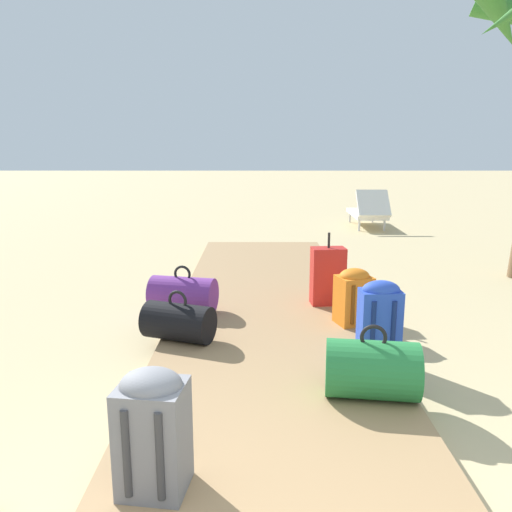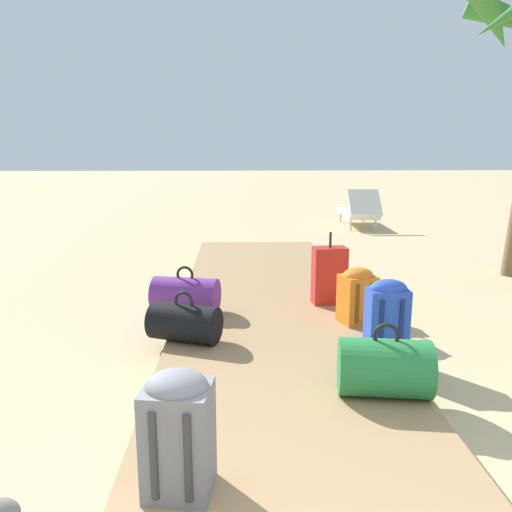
{
  "view_description": "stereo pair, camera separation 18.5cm",
  "coord_description": "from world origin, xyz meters",
  "px_view_note": "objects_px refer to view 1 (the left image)",
  "views": [
    {
      "loc": [
        -0.11,
        -0.92,
        1.61
      ],
      "look_at": [
        -0.13,
        3.95,
        0.55
      ],
      "focal_mm": 35.74,
      "sensor_mm": 36.0,
      "label": 1
    },
    {
      "loc": [
        -0.29,
        -0.92,
        1.61
      ],
      "look_at": [
        -0.13,
        3.95,
        0.55
      ],
      "focal_mm": 35.74,
      "sensor_mm": 36.0,
      "label": 2
    }
  ],
  "objects_px": {
    "duffel_bag_purple": "(185,294)",
    "backpack_grey": "(154,428)",
    "backpack_orange": "(356,295)",
    "duffel_bag_green": "(374,370)",
    "backpack_blue": "(381,317)",
    "duffel_bag_black": "(180,322)",
    "lounge_chair": "(370,211)",
    "suitcase_red": "(330,276)"
  },
  "relations": [
    {
      "from": "backpack_blue",
      "to": "lounge_chair",
      "type": "relative_size",
      "value": 0.37
    },
    {
      "from": "backpack_orange",
      "to": "backpack_blue",
      "type": "distance_m",
      "value": 0.71
    },
    {
      "from": "duffel_bag_green",
      "to": "duffel_bag_purple",
      "type": "height_order",
      "value": "duffel_bag_green"
    },
    {
      "from": "backpack_orange",
      "to": "duffel_bag_black",
      "type": "relative_size",
      "value": 0.8
    },
    {
      "from": "duffel_bag_green",
      "to": "backpack_grey",
      "type": "distance_m",
      "value": 1.46
    },
    {
      "from": "backpack_orange",
      "to": "duffel_bag_green",
      "type": "height_order",
      "value": "backpack_orange"
    },
    {
      "from": "duffel_bag_green",
      "to": "backpack_blue",
      "type": "relative_size",
      "value": 1.05
    },
    {
      "from": "duffel_bag_purple",
      "to": "lounge_chair",
      "type": "xyz_separation_m",
      "value": [
        2.92,
        5.5,
        0.08
      ]
    },
    {
      "from": "backpack_grey",
      "to": "backpack_blue",
      "type": "relative_size",
      "value": 1.0
    },
    {
      "from": "suitcase_red",
      "to": "duffel_bag_green",
      "type": "bearing_deg",
      "value": -89.69
    },
    {
      "from": "duffel_bag_green",
      "to": "backpack_blue",
      "type": "height_order",
      "value": "backpack_blue"
    },
    {
      "from": "duffel_bag_black",
      "to": "duffel_bag_purple",
      "type": "bearing_deg",
      "value": 95.01
    },
    {
      "from": "backpack_grey",
      "to": "duffel_bag_black",
      "type": "bearing_deg",
      "value": 95.11
    },
    {
      "from": "backpack_orange",
      "to": "duffel_bag_black",
      "type": "xyz_separation_m",
      "value": [
        -1.47,
        -0.39,
        -0.11
      ]
    },
    {
      "from": "backpack_orange",
      "to": "duffel_bag_purple",
      "type": "xyz_separation_m",
      "value": [
        -1.53,
        0.33,
        -0.09
      ]
    },
    {
      "from": "suitcase_red",
      "to": "backpack_grey",
      "type": "bearing_deg",
      "value": -112.71
    },
    {
      "from": "backpack_grey",
      "to": "backpack_orange",
      "type": "bearing_deg",
      "value": 59.3
    },
    {
      "from": "backpack_grey",
      "to": "lounge_chair",
      "type": "distance_m",
      "value": 8.47
    },
    {
      "from": "duffel_bag_black",
      "to": "suitcase_red",
      "type": "bearing_deg",
      "value": 36.01
    },
    {
      "from": "duffel_bag_black",
      "to": "lounge_chair",
      "type": "bearing_deg",
      "value": 65.36
    },
    {
      "from": "duffel_bag_purple",
      "to": "suitcase_red",
      "type": "height_order",
      "value": "suitcase_red"
    },
    {
      "from": "backpack_grey",
      "to": "lounge_chair",
      "type": "xyz_separation_m",
      "value": [
        2.69,
        8.03,
        -0.06
      ]
    },
    {
      "from": "duffel_bag_purple",
      "to": "lounge_chair",
      "type": "height_order",
      "value": "lounge_chair"
    },
    {
      "from": "backpack_grey",
      "to": "backpack_blue",
      "type": "xyz_separation_m",
      "value": [
        1.36,
        1.5,
        -0.0
      ]
    },
    {
      "from": "backpack_orange",
      "to": "backpack_grey",
      "type": "height_order",
      "value": "backpack_grey"
    },
    {
      "from": "backpack_blue",
      "to": "backpack_grey",
      "type": "bearing_deg",
      "value": -132.32
    },
    {
      "from": "duffel_bag_black",
      "to": "backpack_blue",
      "type": "relative_size",
      "value": 1.07
    },
    {
      "from": "backpack_blue",
      "to": "duffel_bag_black",
      "type": "bearing_deg",
      "value": 168.28
    },
    {
      "from": "duffel_bag_green",
      "to": "duffel_bag_black",
      "type": "xyz_separation_m",
      "value": [
        -1.33,
        0.95,
        -0.03
      ]
    },
    {
      "from": "duffel_bag_black",
      "to": "backpack_orange",
      "type": "bearing_deg",
      "value": 14.91
    },
    {
      "from": "lounge_chair",
      "to": "suitcase_red",
      "type": "bearing_deg",
      "value": -106.22
    },
    {
      "from": "backpack_orange",
      "to": "backpack_grey",
      "type": "distance_m",
      "value": 2.56
    },
    {
      "from": "duffel_bag_purple",
      "to": "backpack_orange",
      "type": "bearing_deg",
      "value": -12.26
    },
    {
      "from": "duffel_bag_green",
      "to": "duffel_bag_black",
      "type": "relative_size",
      "value": 0.98
    },
    {
      "from": "backpack_orange",
      "to": "duffel_bag_purple",
      "type": "distance_m",
      "value": 1.57
    },
    {
      "from": "backpack_grey",
      "to": "duffel_bag_black",
      "type": "relative_size",
      "value": 0.94
    },
    {
      "from": "lounge_chair",
      "to": "backpack_grey",
      "type": "bearing_deg",
      "value": -108.52
    },
    {
      "from": "backpack_grey",
      "to": "backpack_blue",
      "type": "height_order",
      "value": "backpack_grey"
    },
    {
      "from": "suitcase_red",
      "to": "lounge_chair",
      "type": "xyz_separation_m",
      "value": [
        1.53,
        5.26,
        -0.03
      ]
    },
    {
      "from": "duffel_bag_purple",
      "to": "backpack_grey",
      "type": "distance_m",
      "value": 2.55
    },
    {
      "from": "duffel_bag_black",
      "to": "backpack_blue",
      "type": "height_order",
      "value": "backpack_blue"
    },
    {
      "from": "backpack_orange",
      "to": "backpack_blue",
      "type": "height_order",
      "value": "backpack_blue"
    }
  ]
}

